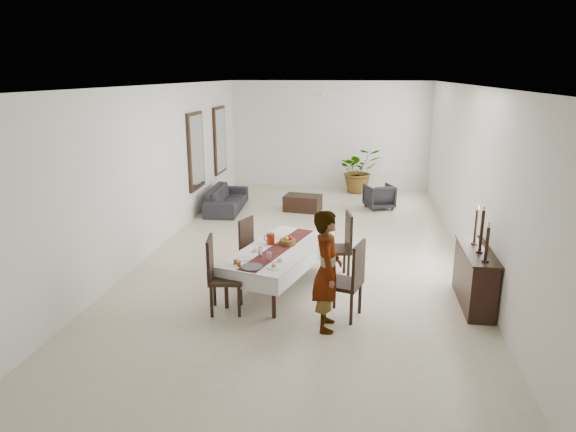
% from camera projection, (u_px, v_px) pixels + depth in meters
% --- Properties ---
extents(floor, '(6.00, 12.00, 0.00)m').
position_uv_depth(floor, '(307.00, 250.00, 10.27)').
color(floor, beige).
rests_on(floor, ground).
extents(ceiling, '(6.00, 12.00, 0.02)m').
position_uv_depth(ceiling, '(309.00, 85.00, 9.41)').
color(ceiling, white).
rests_on(ceiling, wall_back).
extents(wall_back, '(6.00, 0.02, 3.20)m').
position_uv_depth(wall_back, '(330.00, 135.00, 15.55)').
color(wall_back, white).
rests_on(wall_back, floor).
extents(wall_front, '(6.00, 0.02, 3.20)m').
position_uv_depth(wall_front, '(226.00, 308.00, 4.12)').
color(wall_front, white).
rests_on(wall_front, floor).
extents(wall_left, '(0.02, 12.00, 3.20)m').
position_uv_depth(wall_left, '(159.00, 167.00, 10.26)').
color(wall_left, white).
rests_on(wall_left, floor).
extents(wall_right, '(0.02, 12.00, 3.20)m').
position_uv_depth(wall_right, '(470.00, 176.00, 9.41)').
color(wall_right, white).
rests_on(wall_right, floor).
extents(dining_table_top, '(1.46, 2.32, 0.04)m').
position_uv_depth(dining_table_top, '(279.00, 250.00, 8.30)').
color(dining_table_top, black).
rests_on(dining_table_top, table_leg_fl).
extents(table_leg_fl, '(0.08, 0.08, 0.63)m').
position_uv_depth(table_leg_fl, '(226.00, 289.00, 7.65)').
color(table_leg_fl, black).
rests_on(table_leg_fl, floor).
extents(table_leg_fr, '(0.08, 0.08, 0.63)m').
position_uv_depth(table_leg_fr, '(274.00, 298.00, 7.34)').
color(table_leg_fr, black).
rests_on(table_leg_fr, floor).
extents(table_leg_bl, '(0.08, 0.08, 0.63)m').
position_uv_depth(table_leg_bl, '(284.00, 248.00, 9.45)').
color(table_leg_bl, black).
rests_on(table_leg_bl, floor).
extents(table_leg_br, '(0.08, 0.08, 0.63)m').
position_uv_depth(table_leg_br, '(324.00, 254.00, 9.13)').
color(table_leg_br, black).
rests_on(table_leg_br, floor).
extents(tablecloth_top, '(1.66, 2.52, 0.01)m').
position_uv_depth(tablecloth_top, '(279.00, 249.00, 8.30)').
color(tablecloth_top, silver).
rests_on(tablecloth_top, dining_table_top).
extents(tablecloth_drape_left, '(0.65, 2.23, 0.27)m').
position_uv_depth(tablecloth_drape_left, '(251.00, 252.00, 8.54)').
color(tablecloth_drape_left, white).
rests_on(tablecloth_drape_left, dining_table_top).
extents(tablecloth_drape_right, '(0.65, 2.23, 0.27)m').
position_uv_depth(tablecloth_drape_right, '(309.00, 261.00, 8.12)').
color(tablecloth_drape_right, white).
rests_on(tablecloth_drape_right, dining_table_top).
extents(tablecloth_drape_near, '(1.02, 0.30, 0.27)m').
position_uv_depth(tablecloth_drape_near, '(245.00, 281.00, 7.32)').
color(tablecloth_drape_near, silver).
rests_on(tablecloth_drape_near, dining_table_top).
extents(tablecloth_drape_far, '(1.02, 0.30, 0.27)m').
position_uv_depth(tablecloth_drape_far, '(306.00, 236.00, 9.34)').
color(tablecloth_drape_far, white).
rests_on(tablecloth_drape_far, dining_table_top).
extents(table_runner, '(0.92, 2.24, 0.00)m').
position_uv_depth(table_runner, '(279.00, 248.00, 8.29)').
color(table_runner, maroon).
rests_on(table_runner, tablecloth_top).
extents(red_pitcher, '(0.17, 0.17, 0.18)m').
position_uv_depth(red_pitcher, '(271.00, 239.00, 8.48)').
color(red_pitcher, maroon).
rests_on(red_pitcher, tablecloth_top).
extents(pitcher_handle, '(0.11, 0.05, 0.11)m').
position_uv_depth(pitcher_handle, '(266.00, 238.00, 8.51)').
color(pitcher_handle, maroon).
rests_on(pitcher_handle, red_pitcher).
extents(wine_glass_near, '(0.06, 0.06, 0.15)m').
position_uv_depth(wine_glass_near, '(269.00, 256.00, 7.72)').
color(wine_glass_near, white).
rests_on(wine_glass_near, tablecloth_top).
extents(wine_glass_mid, '(0.06, 0.06, 0.15)m').
position_uv_depth(wine_glass_mid, '(260.00, 252.00, 7.88)').
color(wine_glass_mid, silver).
rests_on(wine_glass_mid, tablecloth_top).
extents(teacup_right, '(0.08, 0.08, 0.05)m').
position_uv_depth(teacup_right, '(280.00, 260.00, 7.71)').
color(teacup_right, silver).
rests_on(teacup_right, saucer_right).
extents(saucer_right, '(0.13, 0.13, 0.01)m').
position_uv_depth(saucer_right, '(280.00, 261.00, 7.71)').
color(saucer_right, white).
rests_on(saucer_right, tablecloth_top).
extents(teacup_left, '(0.08, 0.08, 0.05)m').
position_uv_depth(teacup_left, '(256.00, 250.00, 8.12)').
color(teacup_left, white).
rests_on(teacup_left, saucer_left).
extents(saucer_left, '(0.13, 0.13, 0.01)m').
position_uv_depth(saucer_left, '(256.00, 252.00, 8.12)').
color(saucer_left, silver).
rests_on(saucer_left, tablecloth_top).
extents(plate_near_right, '(0.22, 0.22, 0.01)m').
position_uv_depth(plate_near_right, '(274.00, 267.00, 7.47)').
color(plate_near_right, white).
rests_on(plate_near_right, tablecloth_top).
extents(bread_near_right, '(0.08, 0.08, 0.08)m').
position_uv_depth(bread_near_right, '(274.00, 266.00, 7.46)').
color(bread_near_right, tan).
rests_on(bread_near_right, plate_near_right).
extents(plate_near_left, '(0.22, 0.22, 0.01)m').
position_uv_depth(plate_near_left, '(245.00, 259.00, 7.81)').
color(plate_near_left, white).
rests_on(plate_near_left, tablecloth_top).
extents(plate_far_left, '(0.22, 0.22, 0.01)m').
position_uv_depth(plate_far_left, '(277.00, 237.00, 8.84)').
color(plate_far_left, silver).
rests_on(plate_far_left, tablecloth_top).
extents(serving_tray, '(0.32, 0.32, 0.02)m').
position_uv_depth(serving_tray, '(252.00, 267.00, 7.46)').
color(serving_tray, '#3E3E43').
rests_on(serving_tray, tablecloth_top).
extents(jam_jar_a, '(0.06, 0.06, 0.07)m').
position_uv_depth(jam_jar_a, '(239.00, 264.00, 7.51)').
color(jam_jar_a, '#8C5314').
rests_on(jam_jar_a, tablecloth_top).
extents(jam_jar_b, '(0.06, 0.06, 0.07)m').
position_uv_depth(jam_jar_b, '(235.00, 262.00, 7.60)').
color(jam_jar_b, brown).
rests_on(jam_jar_b, tablecloth_top).
extents(fruit_basket, '(0.27, 0.27, 0.09)m').
position_uv_depth(fruit_basket, '(288.00, 242.00, 8.46)').
color(fruit_basket, brown).
rests_on(fruit_basket, tablecloth_top).
extents(fruit_red, '(0.08, 0.08, 0.08)m').
position_uv_depth(fruit_red, '(290.00, 238.00, 8.45)').
color(fruit_red, '#A11710').
rests_on(fruit_red, fruit_basket).
extents(fruit_green, '(0.07, 0.07, 0.07)m').
position_uv_depth(fruit_green, '(286.00, 237.00, 8.48)').
color(fruit_green, olive).
rests_on(fruit_green, fruit_basket).
extents(fruit_yellow, '(0.08, 0.08, 0.08)m').
position_uv_depth(fruit_yellow, '(286.00, 239.00, 8.40)').
color(fruit_yellow, gold).
rests_on(fruit_yellow, fruit_basket).
extents(chair_right_near_seat, '(0.61, 0.61, 0.06)m').
position_uv_depth(chair_right_near_seat, '(343.00, 284.00, 7.34)').
color(chair_right_near_seat, black).
rests_on(chair_right_near_seat, chair_right_near_leg_fl).
extents(chair_right_near_leg_fl, '(0.06, 0.06, 0.48)m').
position_uv_depth(chair_right_near_leg_fl, '(351.00, 309.00, 7.16)').
color(chair_right_near_leg_fl, black).
rests_on(chair_right_near_leg_fl, floor).
extents(chair_right_near_leg_fr, '(0.06, 0.06, 0.48)m').
position_uv_depth(chair_right_near_leg_fr, '(360.00, 298.00, 7.51)').
color(chair_right_near_leg_fr, black).
rests_on(chair_right_near_leg_fr, floor).
extents(chair_right_near_leg_bl, '(0.06, 0.06, 0.48)m').
position_uv_depth(chair_right_near_leg_bl, '(325.00, 304.00, 7.32)').
color(chair_right_near_leg_bl, black).
rests_on(chair_right_near_leg_bl, floor).
extents(chair_right_near_leg_br, '(0.06, 0.06, 0.48)m').
position_uv_depth(chair_right_near_leg_br, '(334.00, 293.00, 7.67)').
color(chair_right_near_leg_br, black).
rests_on(chair_right_near_leg_br, floor).
extents(chair_right_near_back, '(0.18, 0.48, 0.62)m').
position_uv_depth(chair_right_near_back, '(359.00, 264.00, 7.16)').
color(chair_right_near_back, black).
rests_on(chair_right_near_back, chair_right_near_seat).
extents(chair_right_far_seat, '(0.58, 0.58, 0.06)m').
position_uv_depth(chair_right_far_seat, '(335.00, 250.00, 8.75)').
color(chair_right_far_seat, black).
rests_on(chair_right_far_seat, chair_right_far_leg_fl).
extents(chair_right_far_leg_fl, '(0.06, 0.06, 0.48)m').
position_uv_depth(chair_right_far_leg_fl, '(348.00, 268.00, 8.64)').
color(chair_right_far_leg_fl, black).
rests_on(chair_right_far_leg_fl, floor).
extents(chair_right_far_leg_fr, '(0.06, 0.06, 0.48)m').
position_uv_depth(chair_right_far_leg_fr, '(344.00, 260.00, 9.03)').
color(chair_right_far_leg_fr, black).
rests_on(chair_right_far_leg_fr, floor).
extents(chair_right_far_leg_bl, '(0.06, 0.06, 0.48)m').
position_uv_depth(chair_right_far_leg_bl, '(325.00, 269.00, 8.62)').
color(chair_right_far_leg_bl, black).
rests_on(chair_right_far_leg_bl, floor).
extents(chair_right_far_leg_br, '(0.06, 0.06, 0.48)m').
position_uv_depth(chair_right_far_leg_br, '(322.00, 261.00, 9.00)').
color(chair_right_far_leg_br, black).
rests_on(chair_right_far_leg_br, floor).
extents(chair_right_far_back, '(0.15, 0.49, 0.62)m').
position_uv_depth(chair_right_far_back, '(349.00, 231.00, 8.68)').
color(chair_right_far_back, black).
rests_on(chair_right_far_back, chair_right_far_seat).
extents(chair_left_near_seat, '(0.56, 0.56, 0.06)m').
position_uv_depth(chair_left_near_seat, '(226.00, 279.00, 7.51)').
color(chair_left_near_seat, black).
rests_on(chair_left_near_seat, chair_left_near_leg_fl).
extents(chair_left_near_leg_fl, '(0.06, 0.06, 0.48)m').
position_uv_depth(chair_left_near_leg_fl, '(215.00, 291.00, 7.77)').
color(chair_left_near_leg_fl, black).
rests_on(chair_left_near_leg_fl, floor).
extents(chair_left_near_leg_fr, '(0.06, 0.06, 0.48)m').
position_uv_depth(chair_left_near_leg_fr, '(212.00, 302.00, 7.38)').
color(chair_left_near_leg_fr, black).
rests_on(chair_left_near_leg_fr, floor).
extents(chair_left_near_leg_bl, '(0.06, 0.06, 0.48)m').
position_uv_depth(chair_left_near_leg_bl, '(241.00, 290.00, 7.78)').
color(chair_left_near_leg_bl, black).
rests_on(chair_left_near_leg_bl, floor).
extents(chair_left_near_leg_br, '(0.06, 0.06, 0.48)m').
position_uv_depth(chair_left_near_leg_br, '(239.00, 301.00, 7.39)').
color(chair_left_near_leg_br, black).
rests_on(chair_left_near_leg_br, floor).
extents(chair_left_near_back, '(0.13, 0.49, 0.62)m').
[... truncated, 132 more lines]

